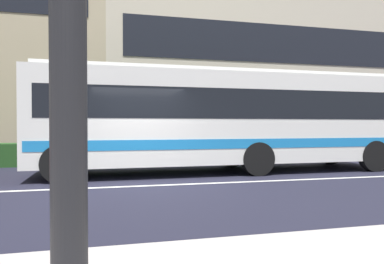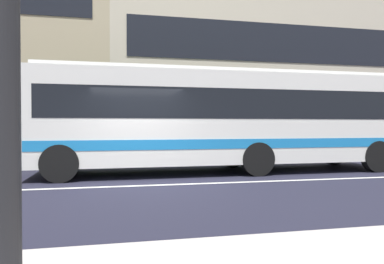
{
  "view_description": "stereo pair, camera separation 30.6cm",
  "coord_description": "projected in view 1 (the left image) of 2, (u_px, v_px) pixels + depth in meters",
  "views": [
    {
      "loc": [
        -0.91,
        -8.84,
        1.49
      ],
      "look_at": [
        1.74,
        2.0,
        1.29
      ],
      "focal_mm": 33.59,
      "sensor_mm": 36.0,
      "label": 1
    },
    {
      "loc": [
        -0.61,
        -8.91,
        1.49
      ],
      "look_at": [
        1.74,
        2.0,
        1.29
      ],
      "focal_mm": 33.59,
      "sensor_mm": 36.0,
      "label": 2
    }
  ],
  "objects": [
    {
      "name": "lane_centre_line",
      "position": [
        143.0,
        186.0,
        8.83
      ],
      "size": [
        60.0,
        0.16,
        0.01
      ],
      "primitive_type": "cube",
      "color": "silver",
      "rests_on": "ground_plane"
    },
    {
      "name": "apartment_block_right",
      "position": [
        259.0,
        72.0,
        23.4
      ],
      "size": [
        19.52,
        8.87,
        10.0
      ],
      "color": "#C1B69E",
      "rests_on": "ground_plane"
    },
    {
      "name": "hedge_row_far",
      "position": [
        77.0,
        154.0,
        13.78
      ],
      "size": [
        17.38,
        1.1,
        0.83
      ],
      "primitive_type": "cube",
      "color": "#234C1F",
      "rests_on": "ground_plane"
    },
    {
      "name": "ground_plane",
      "position": [
        143.0,
        186.0,
        8.83
      ],
      "size": [
        160.0,
        160.0,
        0.0
      ],
      "primitive_type": "plane",
      "color": "#202030"
    },
    {
      "name": "transit_bus",
      "position": [
        222.0,
        117.0,
        11.54
      ],
      "size": [
        11.68,
        2.68,
        3.2
      ],
      "color": "silver",
      "rests_on": "ground_plane"
    }
  ]
}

